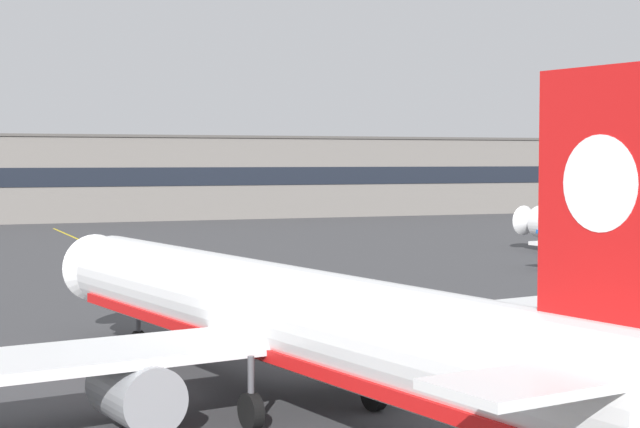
{
  "coord_description": "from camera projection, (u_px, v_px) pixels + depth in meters",
  "views": [
    {
      "loc": [
        -18.64,
        -23.79,
        9.37
      ],
      "look_at": [
        -2.4,
        18.12,
        6.99
      ],
      "focal_mm": 58.33,
      "sensor_mm": 36.0,
      "label": 1
    }
  ],
  "objects": [
    {
      "name": "taxiway_centreline",
      "position": [
        283.0,
        329.0,
        57.31
      ],
      "size": [
        3.64,
        179.97,
        0.01
      ],
      "primitive_type": "cube",
      "rotation": [
        0.0,
        0.0,
        0.02
      ],
      "color": "yellow",
      "rests_on": "ground"
    },
    {
      "name": "airliner_foreground",
      "position": [
        289.0,
        320.0,
        38.71
      ],
      "size": [
        32.33,
        41.26,
        11.65
      ],
      "color": "white",
      "rests_on": "ground"
    },
    {
      "name": "terminal_building",
      "position": [
        100.0,
        178.0,
        159.15
      ],
      "size": [
        164.51,
        12.4,
        13.05
      ],
      "color": "slate",
      "rests_on": "ground"
    },
    {
      "name": "safety_cone_by_nose_gear",
      "position": [
        201.0,
        336.0,
        53.39
      ],
      "size": [
        0.44,
        0.44,
        0.55
      ],
      "color": "orange",
      "rests_on": "ground"
    }
  ]
}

